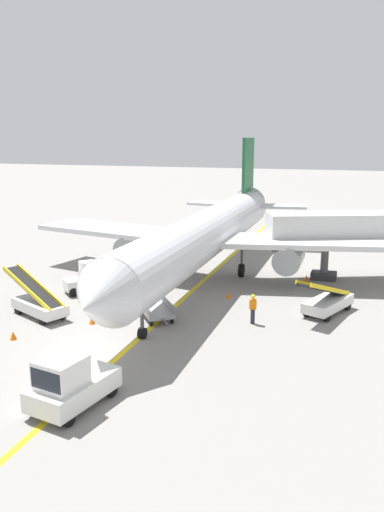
# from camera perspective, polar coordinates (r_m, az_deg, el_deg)

# --- Properties ---
(ground_plane) EXTENTS (300.00, 300.00, 0.00)m
(ground_plane) POSITION_cam_1_polar(r_m,az_deg,el_deg) (26.01, -10.62, -10.26)
(ground_plane) COLOR gray
(taxi_line_yellow) EXTENTS (1.72, 79.99, 0.01)m
(taxi_line_yellow) POSITION_cam_1_polar(r_m,az_deg,el_deg) (29.65, -3.68, -7.10)
(taxi_line_yellow) COLOR yellow
(taxi_line_yellow) RESTS_ON ground
(airliner) EXTENTS (28.61, 35.25, 10.10)m
(airliner) POSITION_cam_1_polar(r_m,az_deg,el_deg) (37.27, 1.76, 2.53)
(airliner) COLOR silver
(airliner) RESTS_ON ground
(jet_bridge) EXTENTS (12.90, 7.30, 4.85)m
(jet_bridge) POSITION_cam_1_polar(r_m,az_deg,el_deg) (39.59, 18.88, 2.64)
(jet_bridge) COLOR beige
(jet_bridge) RESTS_ON ground
(pushback_tug) EXTENTS (2.50, 3.88, 2.20)m
(pushback_tug) POSITION_cam_1_polar(r_m,az_deg,el_deg) (20.82, -13.28, -13.51)
(pushback_tug) COLOR silver
(pushback_tug) RESTS_ON ground
(baggage_tug_near_wing) EXTENTS (2.59, 2.64, 2.10)m
(baggage_tug_near_wing) POSITION_cam_1_polar(r_m,az_deg,el_deg) (35.24, -11.66, -2.50)
(baggage_tug_near_wing) COLOR silver
(baggage_tug_near_wing) RESTS_ON ground
(belt_loader_forward_hold) EXTENTS (5.08, 3.15, 2.59)m
(belt_loader_forward_hold) POSITION_cam_1_polar(r_m,az_deg,el_deg) (31.37, -16.54, -4.99)
(belt_loader_forward_hold) COLOR silver
(belt_loader_forward_hold) RESTS_ON ground
(belt_loader_aft_hold) EXTENTS (3.05, 5.11, 2.59)m
(belt_loader_aft_hold) POSITION_cam_1_polar(r_m,az_deg,el_deg) (31.50, 14.63, -4.80)
(belt_loader_aft_hold) COLOR silver
(belt_loader_aft_hold) RESTS_ON ground
(baggage_cart_empty_trailing) EXTENTS (2.97, 3.45, 0.94)m
(baggage_cart_empty_trailing) POSITION_cam_1_polar(r_m,az_deg,el_deg) (29.84, -3.93, -6.02)
(baggage_cart_empty_trailing) COLOR #A5A5A8
(baggage_cart_empty_trailing) RESTS_ON ground
(ground_crew_marshaller) EXTENTS (0.36, 0.24, 1.70)m
(ground_crew_marshaller) POSITION_cam_1_polar(r_m,az_deg,el_deg) (29.04, 6.71, -5.70)
(ground_crew_marshaller) COLOR #26262D
(ground_crew_marshaller) RESTS_ON ground
(safety_cone_nose_left) EXTENTS (0.36, 0.36, 0.44)m
(safety_cone_nose_left) POSITION_cam_1_polar(r_m,az_deg,el_deg) (33.59, 4.05, -4.29)
(safety_cone_nose_left) COLOR orange
(safety_cone_nose_left) RESTS_ON ground
(safety_cone_nose_right) EXTENTS (0.36, 0.36, 0.44)m
(safety_cone_nose_right) POSITION_cam_1_polar(r_m,az_deg,el_deg) (38.37, 12.47, -2.37)
(safety_cone_nose_right) COLOR orange
(safety_cone_nose_right) RESTS_ON ground
(safety_cone_wingtip_left) EXTENTS (0.36, 0.36, 0.44)m
(safety_cone_wingtip_left) POSITION_cam_1_polar(r_m,az_deg,el_deg) (29.57, -10.93, -6.92)
(safety_cone_wingtip_left) COLOR orange
(safety_cone_wingtip_left) RESTS_ON ground
(safety_cone_wingtip_right) EXTENTS (0.36, 0.36, 0.44)m
(safety_cone_wingtip_right) POSITION_cam_1_polar(r_m,az_deg,el_deg) (28.42, -19.06, -8.25)
(safety_cone_wingtip_right) COLOR orange
(safety_cone_wingtip_right) RESTS_ON ground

